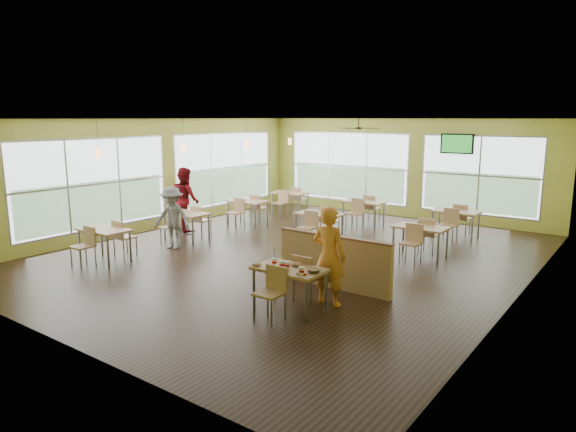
% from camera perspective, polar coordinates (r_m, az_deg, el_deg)
% --- Properties ---
extents(room, '(12.00, 12.04, 3.20)m').
position_cam_1_polar(room, '(11.99, 0.84, 3.09)').
color(room, black).
rests_on(room, ground).
extents(window_bays, '(9.24, 10.24, 2.38)m').
position_cam_1_polar(window_bays, '(16.02, -0.56, 4.61)').
color(window_bays, white).
rests_on(window_bays, room).
extents(main_table, '(1.22, 1.52, 0.87)m').
position_cam_1_polar(main_table, '(8.68, 0.17, -6.53)').
color(main_table, tan).
rests_on(main_table, floor).
extents(half_wall_divider, '(2.40, 0.14, 1.04)m').
position_cam_1_polar(half_wall_divider, '(9.87, 5.13, -5.06)').
color(half_wall_divider, tan).
rests_on(half_wall_divider, floor).
extents(dining_tables, '(6.92, 8.72, 0.87)m').
position_cam_1_polar(dining_tables, '(14.13, 1.35, 0.29)').
color(dining_tables, tan).
rests_on(dining_tables, floor).
extents(pendant_lights, '(0.11, 7.31, 0.86)m').
position_cam_1_polar(pendant_lights, '(14.47, -8.08, 7.71)').
color(pendant_lights, '#2D2119').
rests_on(pendant_lights, ceiling).
extents(ceiling_fan, '(1.25, 1.25, 0.29)m').
position_cam_1_polar(ceiling_fan, '(14.44, 7.84, 9.67)').
color(ceiling_fan, '#2D2119').
rests_on(ceiling_fan, ceiling).
extents(tv_backwall, '(1.00, 0.07, 0.60)m').
position_cam_1_polar(tv_backwall, '(16.42, 18.26, 7.63)').
color(tv_backwall, black).
rests_on(tv_backwall, wall_back).
extents(man_plaid, '(0.64, 0.42, 1.75)m').
position_cam_1_polar(man_plaid, '(8.91, 4.59, -4.46)').
color(man_plaid, orange).
rests_on(man_plaid, floor).
extents(patron_maroon, '(1.09, 0.97, 1.85)m').
position_cam_1_polar(patron_maroon, '(14.99, -11.34, 1.83)').
color(patron_maroon, '#5B0B0F').
rests_on(patron_maroon, floor).
extents(patron_grey, '(1.13, 0.83, 1.56)m').
position_cam_1_polar(patron_grey, '(13.05, -12.76, -0.20)').
color(patron_grey, slate).
rests_on(patron_grey, floor).
extents(cup_blue, '(0.10, 0.10, 0.35)m').
position_cam_1_polar(cup_blue, '(8.74, -1.53, -5.10)').
color(cup_blue, white).
rests_on(cup_blue, main_table).
extents(cup_yellow, '(0.10, 0.10, 0.36)m').
position_cam_1_polar(cup_yellow, '(8.57, -0.68, -5.40)').
color(cup_yellow, white).
rests_on(cup_yellow, main_table).
extents(cup_red_near, '(0.10, 0.10, 0.37)m').
position_cam_1_polar(cup_red_near, '(8.53, -0.06, -5.47)').
color(cup_red_near, white).
rests_on(cup_red_near, main_table).
extents(cup_red_far, '(0.10, 0.10, 0.36)m').
position_cam_1_polar(cup_red_far, '(8.24, 1.52, -6.09)').
color(cup_red_far, white).
rests_on(cup_red_far, main_table).
extents(food_basket, '(0.22, 0.22, 0.05)m').
position_cam_1_polar(food_basket, '(8.40, 2.87, -6.07)').
color(food_basket, black).
rests_on(food_basket, main_table).
extents(ketchup_cup, '(0.05, 0.05, 0.02)m').
position_cam_1_polar(ketchup_cup, '(8.25, 1.93, -6.50)').
color(ketchup_cup, '#AA1C01').
rests_on(ketchup_cup, main_table).
extents(wrapper_left, '(0.19, 0.17, 0.04)m').
position_cam_1_polar(wrapper_left, '(8.78, -3.52, -5.38)').
color(wrapper_left, '#99744A').
rests_on(wrapper_left, main_table).
extents(wrapper_mid, '(0.27, 0.26, 0.06)m').
position_cam_1_polar(wrapper_mid, '(8.74, 0.97, -5.38)').
color(wrapper_mid, '#99744A').
rests_on(wrapper_mid, main_table).
extents(wrapper_right, '(0.15, 0.14, 0.03)m').
position_cam_1_polar(wrapper_right, '(8.29, 1.28, -6.38)').
color(wrapper_right, '#99744A').
rests_on(wrapper_right, main_table).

